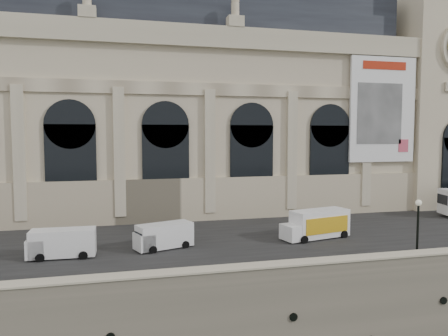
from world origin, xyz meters
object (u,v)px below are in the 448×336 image
at_px(van_b, 59,244).
at_px(box_truck, 316,224).
at_px(lamp_right, 418,230).
at_px(van_c, 161,236).

xyz_separation_m(van_b, box_truck, (23.02, 0.92, 0.19)).
bearing_deg(lamp_right, van_b, 164.95).
distance_m(van_b, box_truck, 23.04).
height_order(van_c, lamp_right, lamp_right).
xyz_separation_m(box_truck, lamp_right, (4.61, -8.35, 1.01)).
bearing_deg(van_b, van_c, 4.65).
distance_m(van_b, van_c, 8.30).
xyz_separation_m(van_c, box_truck, (14.74, 0.24, 0.25)).
distance_m(van_c, box_truck, 14.74).
relative_size(van_c, lamp_right, 1.11).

